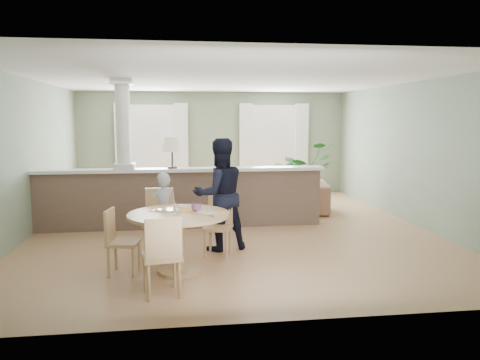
{
  "coord_description": "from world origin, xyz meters",
  "views": [
    {
      "loc": [
        -0.95,
        -8.35,
        2.01
      ],
      "look_at": [
        0.03,
        -1.0,
        1.03
      ],
      "focal_mm": 35.0,
      "sensor_mm": 36.0,
      "label": 1
    }
  ],
  "objects": [
    {
      "name": "dining_table",
      "position": [
        -0.94,
        -2.36,
        0.63
      ],
      "size": [
        1.32,
        1.32,
        0.9
      ],
      "rotation": [
        0.0,
        0.0,
        -0.31
      ],
      "color": "tan",
      "rests_on": "ground"
    },
    {
      "name": "pony_wall",
      "position": [
        -0.99,
        0.2,
        0.71
      ],
      "size": [
        5.32,
        0.38,
        2.7
      ],
      "color": "brown",
      "rests_on": "ground"
    },
    {
      "name": "chair_far_man",
      "position": [
        -0.36,
        -1.58,
        0.47
      ],
      "size": [
        0.49,
        0.49,
        0.86
      ],
      "rotation": [
        0.0,
        0.0,
        -0.31
      ],
      "color": "tan",
      "rests_on": "ground"
    },
    {
      "name": "man_person",
      "position": [
        -0.32,
        -1.32,
        0.86
      ],
      "size": [
        0.98,
        0.85,
        1.72
      ],
      "primitive_type": "imported",
      "rotation": [
        0.0,
        0.0,
        3.41
      ],
      "color": "black",
      "rests_on": "ground"
    },
    {
      "name": "ground",
      "position": [
        0.0,
        0.0,
        0.0
      ],
      "size": [
        8.0,
        8.0,
        0.0
      ],
      "primitive_type": "plane",
      "color": "tan",
      "rests_on": "ground"
    },
    {
      "name": "chair_side",
      "position": [
        -1.73,
        -2.31,
        0.47
      ],
      "size": [
        0.44,
        0.44,
        0.86
      ],
      "rotation": [
        0.0,
        0.0,
        1.41
      ],
      "color": "tan",
      "rests_on": "ground"
    },
    {
      "name": "room_shell",
      "position": [
        -0.03,
        0.63,
        1.81
      ],
      "size": [
        7.02,
        8.02,
        2.71
      ],
      "color": "gray",
      "rests_on": "ground"
    },
    {
      "name": "houseplant",
      "position": [
        1.75,
        1.56,
        0.75
      ],
      "size": [
        1.78,
        1.72,
        1.51
      ],
      "primitive_type": "imported",
      "rotation": [
        0.0,
        0.0,
        0.57
      ],
      "color": "#2B6B2C",
      "rests_on": "ground"
    },
    {
      "name": "child_person",
      "position": [
        -1.18,
        -1.26,
        0.6
      ],
      "size": [
        0.44,
        0.29,
        1.21
      ],
      "primitive_type": "imported",
      "rotation": [
        0.0,
        0.0,
        3.14
      ],
      "color": "#A4A4A9",
      "rests_on": "ground"
    },
    {
      "name": "chair_near",
      "position": [
        -1.14,
        -3.19,
        0.52
      ],
      "size": [
        0.49,
        0.49,
        0.94
      ],
      "rotation": [
        0.0,
        0.0,
        3.31
      ],
      "color": "tan",
      "rests_on": "ground"
    },
    {
      "name": "sofa",
      "position": [
        0.69,
        1.56,
        0.46
      ],
      "size": [
        3.29,
        1.72,
        0.91
      ],
      "primitive_type": "imported",
      "rotation": [
        0.0,
        0.0,
        -0.17
      ],
      "color": "#9B6F54",
      "rests_on": "ground"
    },
    {
      "name": "chair_far_boy",
      "position": [
        -1.24,
        -1.4,
        0.53
      ],
      "size": [
        0.46,
        0.46,
        0.97
      ],
      "rotation": [
        0.0,
        0.0,
        -0.05
      ],
      "color": "tan",
      "rests_on": "ground"
    }
  ]
}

